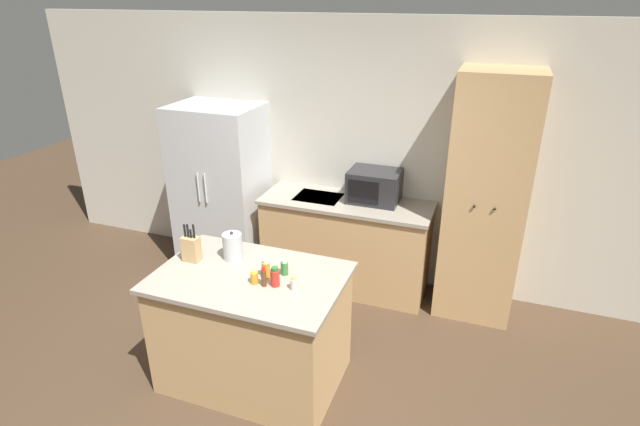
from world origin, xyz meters
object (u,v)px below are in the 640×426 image
at_px(knife_block, 191,248).
at_px(fire_extinguisher, 181,240).
at_px(spice_bottle_pale_salt, 275,277).
at_px(refrigerator, 221,189).
at_px(spice_bottle_amber_oil, 264,277).
at_px(pantry_cabinet, 486,200).
at_px(spice_bottle_short_red, 294,284).
at_px(spice_bottle_orange_cap, 254,277).
at_px(spice_bottle_green_herb, 284,267).
at_px(microwave, 374,186).
at_px(spice_bottle_tall_dark, 266,269).
at_px(kettle, 233,246).

height_order(knife_block, fire_extinguisher, knife_block).
bearing_deg(spice_bottle_pale_salt, refrigerator, 130.70).
distance_m(knife_block, spice_bottle_amber_oil, 0.68).
distance_m(spice_bottle_amber_oil, fire_extinguisher, 2.56).
distance_m(pantry_cabinet, spice_bottle_short_red, 1.98).
relative_size(spice_bottle_short_red, spice_bottle_amber_oil, 0.66).
bearing_deg(refrigerator, pantry_cabinet, 1.24).
relative_size(spice_bottle_pale_salt, spice_bottle_orange_cap, 1.42).
distance_m(spice_bottle_green_herb, fire_extinguisher, 2.50).
relative_size(spice_bottle_short_red, spice_bottle_pale_salt, 0.68).
bearing_deg(microwave, spice_bottle_green_herb, -99.79).
height_order(microwave, spice_bottle_pale_salt, microwave).
height_order(spice_bottle_orange_cap, fire_extinguisher, spice_bottle_orange_cap).
height_order(knife_block, spice_bottle_tall_dark, knife_block).
height_order(microwave, kettle, microwave).
xyz_separation_m(spice_bottle_tall_dark, fire_extinguisher, (-1.81, 1.47, -0.79)).
bearing_deg(knife_block, spice_bottle_pale_salt, -8.25).
distance_m(spice_bottle_short_red, spice_bottle_orange_cap, 0.29).
bearing_deg(spice_bottle_pale_salt, fire_extinguisher, 141.06).
bearing_deg(knife_block, kettle, 26.29).
bearing_deg(spice_bottle_amber_oil, spice_bottle_orange_cap, 174.64).
relative_size(spice_bottle_green_herb, spice_bottle_pale_salt, 0.82).
distance_m(knife_block, spice_bottle_orange_cap, 0.60).
bearing_deg(spice_bottle_orange_cap, knife_block, 167.63).
relative_size(spice_bottle_amber_oil, fire_extinguisher, 0.33).
height_order(refrigerator, spice_bottle_green_herb, refrigerator).
bearing_deg(refrigerator, spice_bottle_short_red, -46.42).
relative_size(knife_block, spice_bottle_green_herb, 2.57).
bearing_deg(spice_bottle_orange_cap, spice_bottle_green_herb, 51.07).
relative_size(microwave, spice_bottle_green_herb, 4.05).
distance_m(spice_bottle_tall_dark, kettle, 0.39).
bearing_deg(pantry_cabinet, spice_bottle_tall_dark, -132.14).
height_order(refrigerator, spice_bottle_tall_dark, refrigerator).
bearing_deg(spice_bottle_orange_cap, pantry_cabinet, 48.97).
bearing_deg(spice_bottle_orange_cap, microwave, 76.49).
distance_m(spice_bottle_short_red, spice_bottle_amber_oil, 0.21).
relative_size(pantry_cabinet, spice_bottle_amber_oil, 15.00).
xyz_separation_m(refrigerator, kettle, (0.88, -1.32, 0.14)).
bearing_deg(kettle, knife_block, -153.71).
distance_m(pantry_cabinet, spice_bottle_pale_salt, 2.07).
distance_m(refrigerator, spice_bottle_green_herb, 1.94).
bearing_deg(spice_bottle_pale_salt, knife_block, 171.75).
height_order(spice_bottle_amber_oil, kettle, kettle).
xyz_separation_m(knife_block, kettle, (0.27, 0.14, -0.00)).
xyz_separation_m(refrigerator, microwave, (1.61, 0.13, 0.20)).
bearing_deg(spice_bottle_orange_cap, refrigerator, 127.09).
distance_m(pantry_cabinet, spice_bottle_tall_dark, 2.07).
xyz_separation_m(spice_bottle_short_red, spice_bottle_pale_salt, (-0.14, 0.00, 0.02)).
relative_size(pantry_cabinet, fire_extinguisher, 4.99).
height_order(kettle, fire_extinguisher, kettle).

